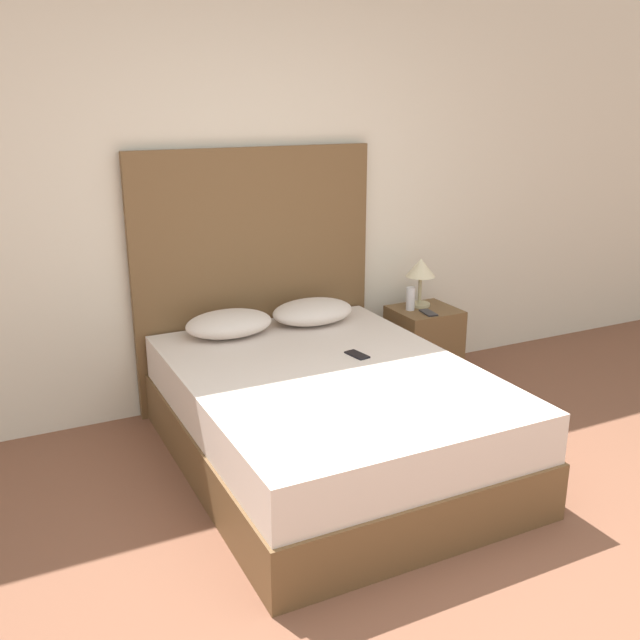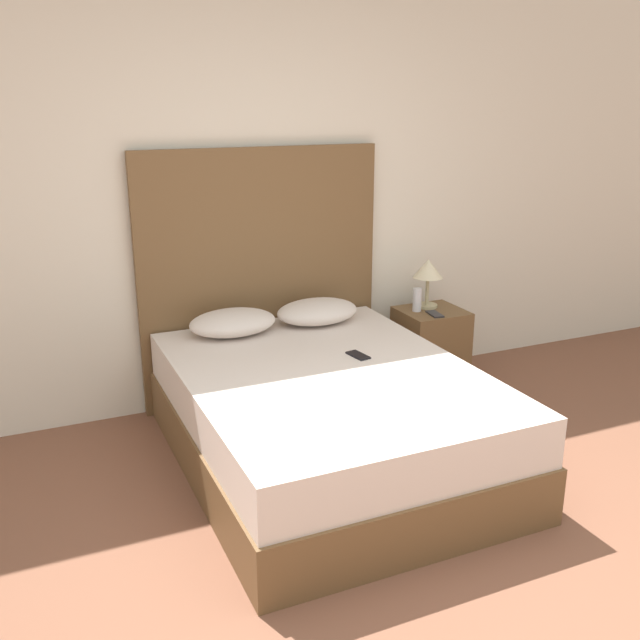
% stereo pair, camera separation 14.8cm
% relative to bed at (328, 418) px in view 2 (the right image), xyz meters
% --- Properties ---
extents(wall_back, '(10.00, 0.06, 2.70)m').
position_rel_bed_xyz_m(wall_back, '(-0.08, 1.10, 1.08)').
color(wall_back, silver).
rests_on(wall_back, ground_plane).
extents(bed, '(1.52, 2.01, 0.55)m').
position_rel_bed_xyz_m(bed, '(0.00, 0.00, 0.00)').
color(bed, brown).
rests_on(bed, ground_plane).
extents(headboard, '(1.59, 0.05, 1.64)m').
position_rel_bed_xyz_m(headboard, '(0.00, 1.03, 0.55)').
color(headboard, brown).
rests_on(headboard, ground_plane).
extents(pillow_left, '(0.53, 0.37, 0.15)m').
position_rel_bed_xyz_m(pillow_left, '(-0.28, 0.77, 0.35)').
color(pillow_left, silver).
rests_on(pillow_left, bed).
extents(pillow_right, '(0.53, 0.37, 0.15)m').
position_rel_bed_xyz_m(pillow_right, '(0.28, 0.77, 0.35)').
color(pillow_right, silver).
rests_on(pillow_right, bed).
extents(phone_on_bed, '(0.09, 0.16, 0.01)m').
position_rel_bed_xyz_m(phone_on_bed, '(0.24, 0.12, 0.28)').
color(phone_on_bed, black).
rests_on(phone_on_bed, bed).
extents(nightstand, '(0.43, 0.40, 0.54)m').
position_rel_bed_xyz_m(nightstand, '(1.12, 0.73, -0.00)').
color(nightstand, brown).
rests_on(nightstand, ground_plane).
extents(table_lamp, '(0.20, 0.20, 0.34)m').
position_rel_bed_xyz_m(table_lamp, '(1.12, 0.81, 0.52)').
color(table_lamp, tan).
rests_on(table_lamp, nightstand).
extents(phone_on_nightstand, '(0.09, 0.16, 0.01)m').
position_rel_bed_xyz_m(phone_on_nightstand, '(1.08, 0.63, 0.28)').
color(phone_on_nightstand, '#232328').
rests_on(phone_on_nightstand, nightstand).
extents(toiletry_bottle, '(0.06, 0.06, 0.16)m').
position_rel_bed_xyz_m(toiletry_bottle, '(1.01, 0.75, 0.35)').
color(toiletry_bottle, silver).
rests_on(toiletry_bottle, nightstand).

